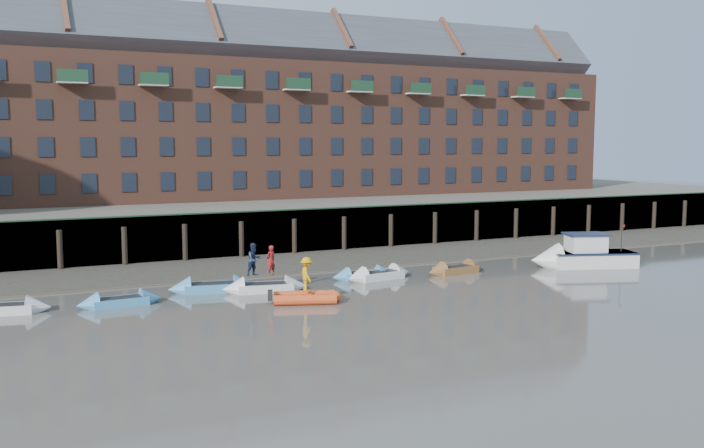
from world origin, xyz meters
TOP-DOWN VIEW (x-y plane):
  - ground at (0.00, 0.00)m, footprint 220.00×220.00m
  - foreshore at (0.00, 18.00)m, footprint 110.00×8.00m
  - mud_band at (0.00, 14.60)m, footprint 110.00×1.60m
  - river_wall at (-0.00, 22.38)m, footprint 110.00×1.23m
  - bank_terrace at (0.00, 36.00)m, footprint 110.00×28.00m
  - apartment_terrace at (-0.00, 36.99)m, footprint 80.60×15.56m
  - rowboat_0 at (-17.46, 10.01)m, footprint 4.59×2.17m
  - rowboat_1 at (-12.11, 9.38)m, footprint 4.26×1.50m
  - rowboat_2 at (-6.99, 10.84)m, footprint 4.94×2.14m
  - rowboat_3 at (-4.39, 9.61)m, footprint 4.82×2.21m
  - rowboat_4 at (2.24, 10.86)m, footprint 4.02×1.21m
  - rowboat_5 at (3.04, 10.33)m, footprint 4.64×1.95m
  - rowboat_6 at (8.29, 10.03)m, footprint 4.43×1.78m
  - rib_tender at (-3.31, 6.07)m, footprint 3.56×2.57m
  - motor_launch at (16.64, 8.60)m, footprint 7.24×4.34m
  - person_rower_a at (-4.07, 9.51)m, footprint 0.71×0.61m
  - person_rower_b at (-4.94, 9.79)m, footprint 1.04×0.92m
  - person_rib_crew at (-3.34, 6.08)m, footprint 0.82×1.23m

SIDE VIEW (x-z plane):
  - ground at x=0.00m, z-range 0.00..0.00m
  - foreshore at x=0.00m, z-range -0.25..0.25m
  - mud_band at x=0.00m, z-range -0.05..0.05m
  - rowboat_4 at x=2.24m, z-range -0.38..0.79m
  - rowboat_1 at x=-12.11m, z-range -0.39..0.82m
  - rowboat_6 at x=8.29m, z-range -0.40..0.85m
  - rowboat_0 at x=-17.46m, z-range -0.41..0.87m
  - rowboat_5 at x=3.04m, z-range -0.42..0.88m
  - rowboat_3 at x=-4.39m, z-range -0.44..0.91m
  - rowboat_2 at x=-6.99m, z-range -0.45..0.94m
  - rib_tender at x=-3.31m, z-range -0.04..0.56m
  - motor_launch at x=16.64m, z-range -0.70..2.14m
  - person_rib_crew at x=-3.34m, z-range 0.56..2.34m
  - river_wall at x=0.00m, z-range -0.06..3.24m
  - bank_terrace at x=0.00m, z-range 0.00..3.20m
  - person_rower_a at x=-4.07m, z-range 0.91..2.56m
  - person_rower_b at x=-4.94m, z-range 0.91..2.71m
  - apartment_terrace at x=0.00m, z-range 2.34..23.31m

